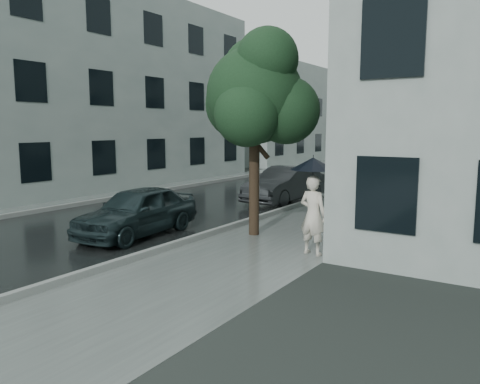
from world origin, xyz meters
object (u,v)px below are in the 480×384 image
Objects in this scene: pedestrian at (313,215)px; street_tree at (256,94)px; lamp_post at (354,125)px; car_far at (285,184)px; car_near at (137,211)px.

street_tree is at bearing -17.53° from pedestrian.
street_tree is at bearing -84.77° from lamp_post.
pedestrian is 7.64m from car_far.
lamp_post is 11.92m from car_near.
car_far is (0.77, 7.25, 0.03)m from car_near.
lamp_post is at bearing -66.06° from pedestrian.
pedestrian is 0.44× the size of car_far.
car_far is at bearing 109.06° from street_tree.
pedestrian is at bearing -73.91° from lamp_post.
street_tree is 1.39× the size of car_near.
street_tree is 6.48m from car_far.
street_tree is at bearing 31.54° from car_near.
car_far is at bearing -104.65° from lamp_post.
lamp_post is 5.02m from car_far.
car_near is at bearing -98.35° from lamp_post.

